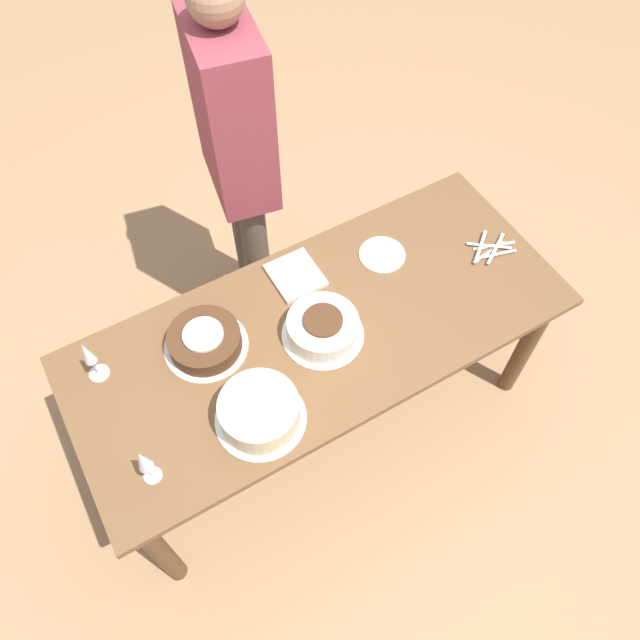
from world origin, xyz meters
name	(u,v)px	position (x,y,z in m)	size (l,w,h in m)	color
ground_plane	(320,413)	(0.00, 0.00, 0.00)	(12.00, 12.00, 0.00)	#A87F56
dining_table	(320,343)	(0.00, 0.00, 0.62)	(1.78, 0.76, 0.73)	brown
cake_center_white	(323,328)	(0.01, 0.03, 0.77)	(0.29, 0.29, 0.10)	white
cake_front_chocolate	(205,341)	(0.38, -0.13, 0.76)	(0.29, 0.29, 0.08)	white
cake_back_decorated	(259,412)	(0.34, 0.20, 0.78)	(0.30, 0.30, 0.11)	white
wine_glass_near	(88,356)	(0.73, -0.21, 0.85)	(0.07, 0.07, 0.19)	silver
wine_glass_far	(143,461)	(0.71, 0.21, 0.85)	(0.06, 0.06, 0.19)	silver
dessert_plate_left	(382,255)	(-0.37, -0.16, 0.73)	(0.18, 0.18, 0.01)	silver
fork_pile	(491,249)	(-0.74, 0.02, 0.74)	(0.21, 0.14, 0.02)	silver
napkin_stack	(295,275)	(-0.03, -0.24, 0.74)	(0.17, 0.19, 0.02)	silver
person_cutting	(236,143)	(-0.05, -0.72, 0.99)	(0.29, 0.43, 1.64)	#4C4238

